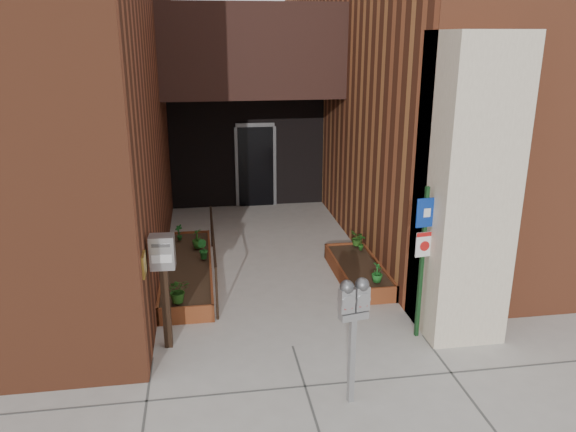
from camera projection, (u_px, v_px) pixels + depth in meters
name	position (u px, v px, depth m)	size (l,w,h in m)	color
ground	(293.00, 346.00, 8.19)	(80.00, 80.00, 0.00)	#9E9991
architecture	(238.00, 6.00, 13.12)	(20.00, 14.60, 10.00)	brown
planter_left	(187.00, 271.00, 10.46)	(0.90, 3.60, 0.30)	maroon
planter_right	(358.00, 272.00, 10.45)	(0.80, 2.20, 0.30)	maroon
handrail	(213.00, 240.00, 10.30)	(0.04, 3.34, 0.90)	black
parking_meter	(354.00, 308.00, 6.58)	(0.38, 0.20, 1.65)	#939396
sign_post	(423.00, 247.00, 8.04)	(0.32, 0.09, 2.33)	#163C1B
payment_dropbox	(163.00, 268.00, 7.82)	(0.35, 0.27, 1.72)	black
shrub_left_a	(178.00, 290.00, 8.83)	(0.36, 0.36, 0.40)	#235117
shrub_left_b	(203.00, 249.00, 10.57)	(0.20, 0.20, 0.36)	#1A5C1E
shrub_left_c	(198.00, 238.00, 11.11)	(0.22, 0.22, 0.39)	#225719
shrub_left_d	(179.00, 233.00, 11.53)	(0.17, 0.17, 0.33)	#18541C
shrub_right_a	(377.00, 272.00, 9.57)	(0.19, 0.19, 0.35)	#1B5F1F
shrub_right_b	(361.00, 242.00, 10.99)	(0.18, 0.18, 0.33)	#22621C
shrub_right_c	(357.00, 238.00, 11.23)	(0.29, 0.29, 0.32)	#285819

